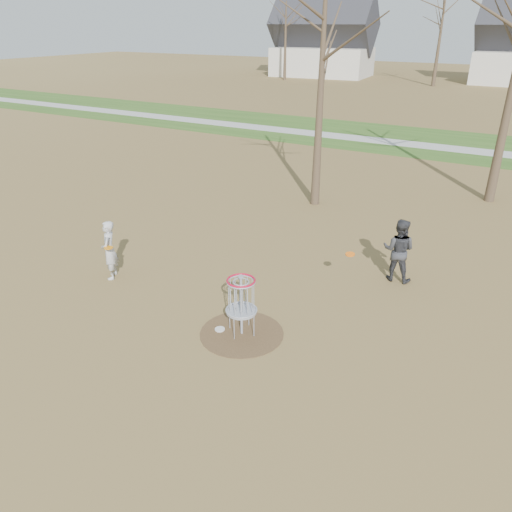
{
  "coord_description": "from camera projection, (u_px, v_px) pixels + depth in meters",
  "views": [
    {
      "loc": [
        4.67,
        -7.61,
        6.05
      ],
      "look_at": [
        -0.5,
        1.5,
        1.1
      ],
      "focal_mm": 35.0,
      "sensor_mm": 36.0,
      "label": 1
    }
  ],
  "objects": [
    {
      "name": "ground",
      "position": [
        242.0,
        333.0,
        10.65
      ],
      "size": [
        160.0,
        160.0,
        0.0
      ],
      "primitive_type": "plane",
      "color": "brown",
      "rests_on": "ground"
    },
    {
      "name": "green_band",
      "position": [
        440.0,
        143.0,
        27.17
      ],
      "size": [
        160.0,
        8.0,
        0.01
      ],
      "primitive_type": "cube",
      "color": "#2D5119",
      "rests_on": "ground"
    },
    {
      "name": "footpath",
      "position": [
        436.0,
        147.0,
        26.38
      ],
      "size": [
        160.0,
        1.5,
        0.01
      ],
      "primitive_type": "cube",
      "color": "#9E9E99",
      "rests_on": "green_band"
    },
    {
      "name": "dirt_circle",
      "position": [
        242.0,
        333.0,
        10.65
      ],
      "size": [
        1.8,
        1.8,
        0.01
      ],
      "primitive_type": "cylinder",
      "color": "#47331E",
      "rests_on": "ground"
    },
    {
      "name": "player_standing",
      "position": [
        109.0,
        250.0,
        12.66
      ],
      "size": [
        0.62,
        0.68,
        1.55
      ],
      "primitive_type": "imported",
      "rotation": [
        0.0,
        0.0,
        -1.01
      ],
      "color": "#B4B4B4",
      "rests_on": "ground"
    },
    {
      "name": "player_throwing",
      "position": [
        398.0,
        250.0,
        12.54
      ],
      "size": [
        0.82,
        0.65,
        1.65
      ],
      "primitive_type": "imported",
      "rotation": [
        0.0,
        0.0,
        3.18
      ],
      "color": "#313236",
      "rests_on": "ground"
    },
    {
      "name": "disc_grounded",
      "position": [
        220.0,
        329.0,
        10.76
      ],
      "size": [
        0.22,
        0.22,
        0.02
      ],
      "primitive_type": "cylinder",
      "color": "silver",
      "rests_on": "dirt_circle"
    },
    {
      "name": "discs_in_play",
      "position": [
        232.0,
        251.0,
        11.96
      ],
      "size": [
        5.63,
        2.54,
        0.16
      ],
      "color": "orange",
      "rests_on": "ground"
    },
    {
      "name": "disc_golf_basket",
      "position": [
        241.0,
        296.0,
        10.26
      ],
      "size": [
        0.64,
        0.64,
        1.35
      ],
      "color": "#9EA3AD",
      "rests_on": "ground"
    }
  ]
}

